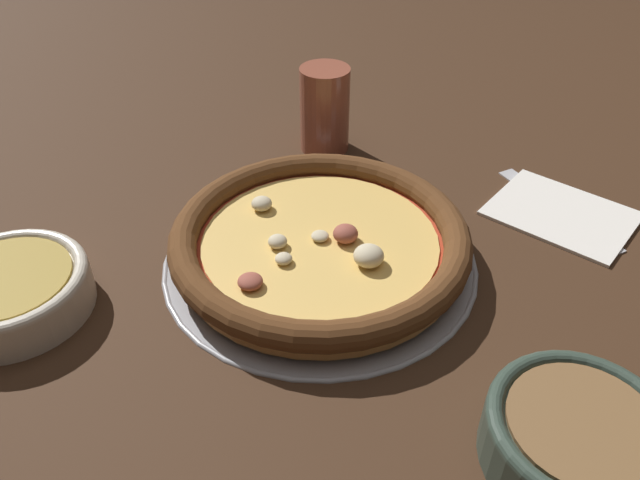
# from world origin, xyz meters

# --- Properties ---
(ground_plane) EXTENTS (3.00, 3.00, 0.00)m
(ground_plane) POSITION_xyz_m (0.00, 0.00, 0.00)
(ground_plane) COLOR #3D2616
(pizza_tray) EXTENTS (0.34, 0.34, 0.01)m
(pizza_tray) POSITION_xyz_m (0.00, 0.00, 0.00)
(pizza_tray) COLOR #9E9EA3
(pizza_tray) RESTS_ON ground_plane
(pizza) EXTENTS (0.32, 0.32, 0.04)m
(pizza) POSITION_xyz_m (0.00, -0.00, 0.03)
(pizza) COLOR #BC7F42
(pizza) RESTS_ON pizza_tray
(bowl_near) EXTENTS (0.15, 0.15, 0.04)m
(bowl_near) POSITION_xyz_m (-0.12, -0.29, 0.02)
(bowl_near) COLOR beige
(bowl_near) RESTS_ON ground_plane
(bowl_far) EXTENTS (0.14, 0.14, 0.05)m
(bowl_far) POSITION_xyz_m (0.31, 0.01, 0.03)
(bowl_far) COLOR #334238
(bowl_far) RESTS_ON ground_plane
(drinking_cup) EXTENTS (0.07, 0.07, 0.12)m
(drinking_cup) POSITION_xyz_m (-0.20, 0.15, 0.06)
(drinking_cup) COLOR brown
(drinking_cup) RESTS_ON ground_plane
(napkin) EXTENTS (0.18, 0.16, 0.01)m
(napkin) POSITION_xyz_m (0.10, 0.28, 0.00)
(napkin) COLOR white
(napkin) RESTS_ON ground_plane
(fork) EXTENTS (0.19, 0.05, 0.00)m
(fork) POSITION_xyz_m (0.08, 0.29, 0.00)
(fork) COLOR #B7B7BC
(fork) RESTS_ON ground_plane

